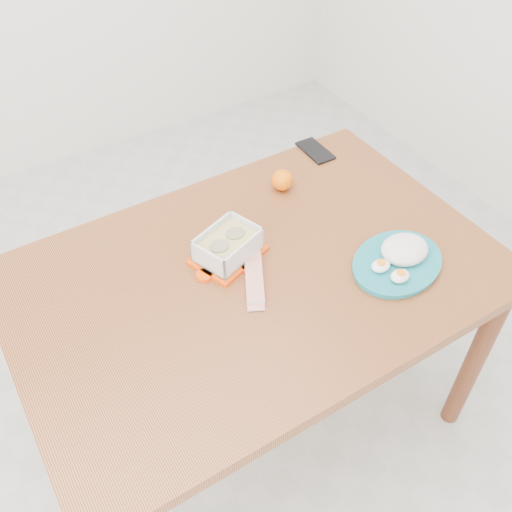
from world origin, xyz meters
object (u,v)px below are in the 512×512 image
dining_table (256,294)px  food_container (228,246)px  orange_fruit (282,180)px  smartphone (315,151)px  rice_plate (400,257)px

dining_table → food_container: bearing=111.0°
orange_fruit → smartphone: (0.21, 0.11, -0.03)m
food_container → rice_plate: size_ratio=0.69×
food_container → smartphone: 0.58m
rice_plate → orange_fruit: bearing=87.8°
orange_fruit → rice_plate: size_ratio=0.20×
orange_fruit → rice_plate: 0.45m
food_container → smartphone: (0.50, 0.29, -0.04)m
food_container → rice_plate: 0.47m
dining_table → orange_fruit: (0.26, 0.27, 0.12)m
orange_fruit → rice_plate: bearing=-78.1°
food_container → rice_plate: bearing=-54.9°
rice_plate → food_container: bearing=131.5°
rice_plate → dining_table: bearing=139.4°
dining_table → orange_fruit: 0.39m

